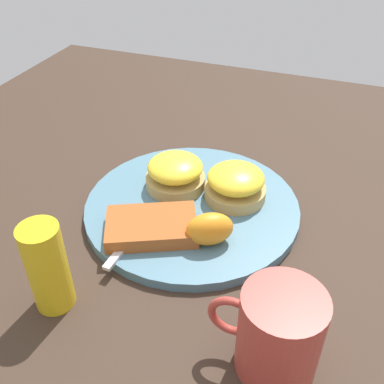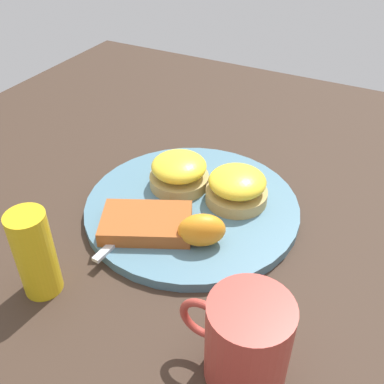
# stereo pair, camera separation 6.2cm
# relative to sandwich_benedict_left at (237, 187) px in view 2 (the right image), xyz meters

# --- Properties ---
(ground_plane) EXTENTS (1.10, 1.10, 0.00)m
(ground_plane) POSITION_rel_sandwich_benedict_left_xyz_m (0.05, 0.03, -0.04)
(ground_plane) COLOR #38281E
(plate) EXTENTS (0.30, 0.30, 0.01)m
(plate) POSITION_rel_sandwich_benedict_left_xyz_m (0.05, 0.03, -0.03)
(plate) COLOR slate
(plate) RESTS_ON ground_plane
(sandwich_benedict_left) EXTENTS (0.09, 0.09, 0.05)m
(sandwich_benedict_left) POSITION_rel_sandwich_benedict_left_xyz_m (0.00, 0.00, 0.00)
(sandwich_benedict_left) COLOR tan
(sandwich_benedict_left) RESTS_ON plate
(sandwich_benedict_right) EXTENTS (0.09, 0.09, 0.05)m
(sandwich_benedict_right) POSITION_rel_sandwich_benedict_left_xyz_m (0.09, 0.00, 0.00)
(sandwich_benedict_right) COLOR tan
(sandwich_benedict_right) RESTS_ON plate
(hashbrown_patty) EXTENTS (0.14, 0.12, 0.02)m
(hashbrown_patty) POSITION_rel_sandwich_benedict_left_xyz_m (0.08, 0.11, -0.01)
(hashbrown_patty) COLOR #9F5123
(hashbrown_patty) RESTS_ON plate
(orange_wedge) EXTENTS (0.07, 0.06, 0.04)m
(orange_wedge) POSITION_rel_sandwich_benedict_left_xyz_m (0.00, 0.10, -0.00)
(orange_wedge) COLOR orange
(orange_wedge) RESTS_ON plate
(fork) EXTENTS (0.03, 0.20, 0.00)m
(fork) POSITION_rel_sandwich_benedict_left_xyz_m (0.10, 0.08, -0.02)
(fork) COLOR silver
(fork) RESTS_ON plate
(cup) EXTENTS (0.11, 0.08, 0.10)m
(cup) POSITION_rel_sandwich_benedict_left_xyz_m (-0.11, 0.23, 0.01)
(cup) COLOR #B23D33
(cup) RESTS_ON ground_plane
(condiment_bottle) EXTENTS (0.04, 0.04, 0.11)m
(condiment_bottle) POSITION_rel_sandwich_benedict_left_xyz_m (0.14, 0.24, 0.02)
(condiment_bottle) COLOR gold
(condiment_bottle) RESTS_ON ground_plane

